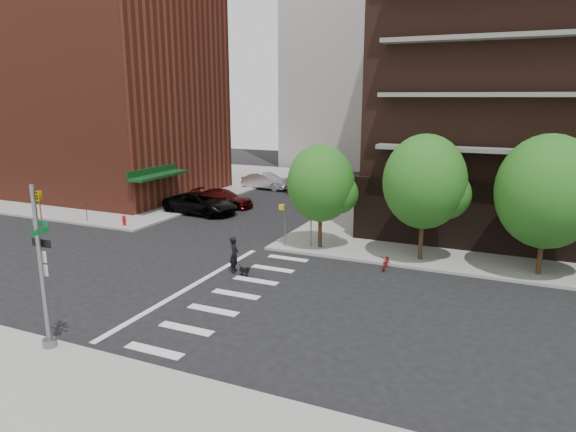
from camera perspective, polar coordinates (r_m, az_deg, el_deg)
The scene contains 17 objects.
ground at distance 25.99m, azimuth -11.61°, elevation -7.52°, with size 120.00×120.00×0.00m, color black.
sidewalk_nw at distance 58.79m, azimuth -17.84°, elevation 3.74°, with size 31.00×33.00×0.15m, color gray.
crosswalk at distance 24.83m, azimuth -7.41°, elevation -8.35°, with size 3.85×13.00×0.01m.
midrise_nw at distance 52.38m, azimuth -20.62°, elevation 13.54°, with size 21.40×15.50×20.00m.
tree_a at distance 30.41m, azimuth 3.65°, elevation 3.64°, with size 4.00×4.00×5.90m.
tree_b at distance 28.82m, azimuth 14.93°, elevation 3.70°, with size 4.50×4.50×6.65m.
tree_c at distance 28.54m, azimuth 26.88°, elevation 2.43°, with size 5.00×5.00×6.80m.
traffic_signal at distance 20.24m, azimuth -25.53°, elevation -6.50°, with size 0.90×0.75×6.00m.
pedestrian_signal at distance 30.94m, azimuth 0.29°, elevation -0.31°, with size 2.18×0.67×2.60m.
fire_hydrant at distance 38.03m, azimuth -17.75°, elevation -0.40°, with size 0.24×0.24×0.73m.
parking_meter at distance 40.33m, azimuth -21.52°, elevation 0.64°, with size 0.10×0.08×1.32m.
parked_car_black at distance 40.94m, azimuth -9.67°, elevation 1.39°, with size 6.06×2.79×1.68m, color black.
parked_car_maroon at distance 43.17m, azimuth -7.23°, elevation 1.96°, with size 5.16×2.10×1.50m, color #360807.
parked_car_silver at distance 51.36m, azimuth -2.44°, elevation 3.92°, with size 4.96×1.73×1.63m, color silver.
scooter at distance 28.14m, azimuth 10.86°, elevation -5.00°, with size 0.54×1.54×0.81m, color #97090D.
dog_walker at distance 27.11m, azimuth -5.99°, elevation -4.30°, with size 0.46×0.70×1.92m, color black.
dog at distance 26.64m, azimuth -4.84°, elevation -6.02°, with size 0.63×0.32×0.52m.
Camera 1 is at (14.44, -19.62, 9.06)m, focal length 32.00 mm.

